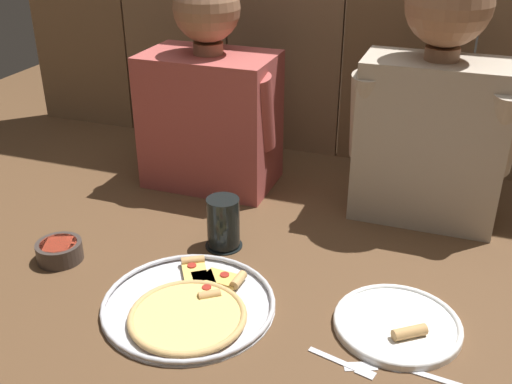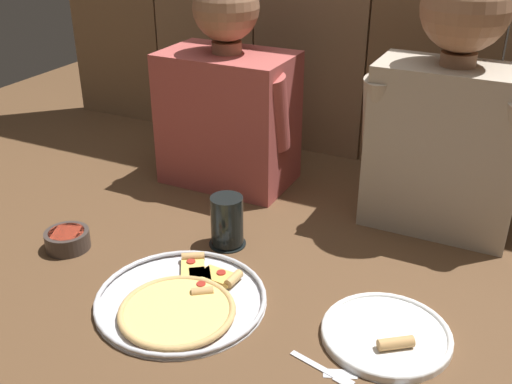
# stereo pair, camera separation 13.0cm
# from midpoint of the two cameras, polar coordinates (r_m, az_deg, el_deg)

# --- Properties ---
(ground_plane) EXTENTS (3.20, 3.20, 0.00)m
(ground_plane) POSITION_cam_midpoint_polar(r_m,az_deg,el_deg) (1.30, -3.09, -9.27)
(ground_plane) COLOR brown
(pizza_tray) EXTENTS (0.35, 0.35, 0.03)m
(pizza_tray) POSITION_cam_midpoint_polar(r_m,az_deg,el_deg) (1.25, -9.33, -10.76)
(pizza_tray) COLOR silver
(pizza_tray) RESTS_ON ground
(dinner_plate) EXTENTS (0.25, 0.25, 0.03)m
(dinner_plate) POSITION_cam_midpoint_polar(r_m,az_deg,el_deg) (1.21, 10.21, -12.27)
(dinner_plate) COLOR white
(dinner_plate) RESTS_ON ground
(drinking_glass) EXTENTS (0.09, 0.09, 0.13)m
(drinking_glass) POSITION_cam_midpoint_polar(r_m,az_deg,el_deg) (1.42, -5.72, -3.03)
(drinking_glass) COLOR black
(drinking_glass) RESTS_ON ground
(dipping_bowl) EXTENTS (0.10, 0.10, 0.04)m
(dipping_bowl) POSITION_cam_midpoint_polar(r_m,az_deg,el_deg) (1.47, -20.51, -5.24)
(dipping_bowl) COLOR #3D332D
(dipping_bowl) RESTS_ON ground
(table_fork) EXTENTS (0.13, 0.05, 0.01)m
(table_fork) POSITION_cam_midpoint_polar(r_m,az_deg,el_deg) (1.13, 5.01, -15.95)
(table_fork) COLOR silver
(table_fork) RESTS_ON ground
(table_knife) EXTENTS (0.15, 0.07, 0.01)m
(table_knife) POSITION_cam_midpoint_polar(r_m,az_deg,el_deg) (1.13, 8.86, -15.96)
(table_knife) COLOR silver
(table_knife) RESTS_ON ground
(table_spoon) EXTENTS (0.14, 0.03, 0.01)m
(table_spoon) POSITION_cam_midpoint_polar(r_m,az_deg,el_deg) (1.13, 10.87, -16.18)
(table_spoon) COLOR silver
(table_spoon) RESTS_ON ground
(diner_left) EXTENTS (0.39, 0.22, 0.58)m
(diner_left) POSITION_cam_midpoint_polar(r_m,az_deg,el_deg) (1.67, -6.65, 9.08)
(diner_left) COLOR #AD4C47
(diner_left) RESTS_ON ground
(diner_right) EXTENTS (0.39, 0.22, 0.64)m
(diner_right) POSITION_cam_midpoint_polar(r_m,az_deg,el_deg) (1.50, 14.26, 8.56)
(diner_right) COLOR #B2A38E
(diner_right) RESTS_ON ground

